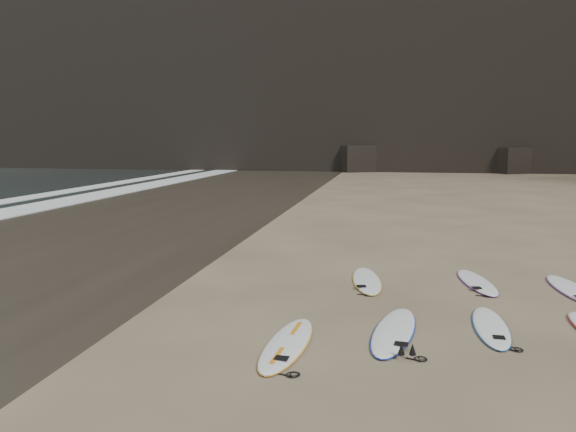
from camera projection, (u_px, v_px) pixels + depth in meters
name	position (u px, v px, depth m)	size (l,w,h in m)	color
ground	(548.00, 334.00, 9.08)	(240.00, 240.00, 0.00)	#897559
wet_sand	(108.00, 222.00, 21.14)	(12.00, 200.00, 0.01)	#383026
surfboard_0	(287.00, 343.00, 8.56)	(0.58, 2.43, 0.09)	white
surfboard_1	(394.00, 330.00, 9.13)	(0.60, 2.52, 0.09)	white
surfboard_2	(491.00, 326.00, 9.34)	(0.53, 2.21, 0.08)	white
surfboard_5	(367.00, 280.00, 12.38)	(0.58, 2.41, 0.09)	white
surfboard_6	(477.00, 282.00, 12.24)	(0.55, 2.30, 0.08)	white
surfboard_7	(573.00, 289.00, 11.62)	(0.59, 2.46, 0.09)	white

